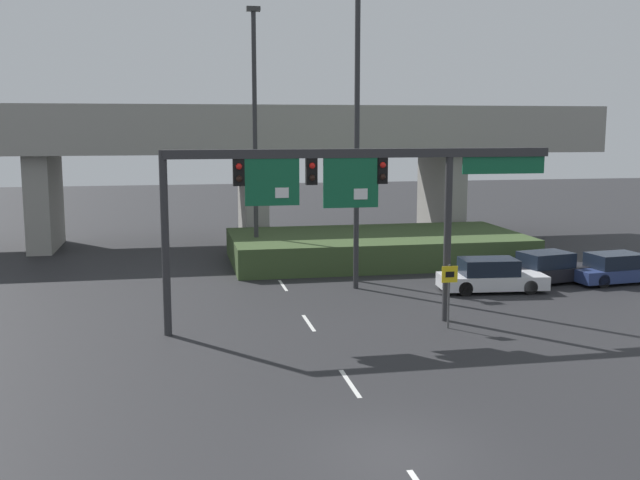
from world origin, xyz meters
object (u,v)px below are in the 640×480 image
speed_limit_sign (449,287)px  parked_sedan_mid_right (547,268)px  highway_light_pole_far (357,89)px  highway_light_pole_near (255,132)px  parked_sedan_near_right (491,276)px  parked_sedan_far_right (616,269)px  signal_gantry (342,185)px

speed_limit_sign → parked_sedan_mid_right: 10.14m
highway_light_pole_far → highway_light_pole_near: bearing=119.5°
parked_sedan_near_right → parked_sedan_mid_right: 3.63m
highway_light_pole_near → highway_light_pole_far: 7.98m
highway_light_pole_far → parked_sedan_mid_right: (9.19, -0.50, -8.27)m
highway_light_pole_near → highway_light_pole_far: highway_light_pole_far is taller
highway_light_pole_near → highway_light_pole_far: (3.81, -6.75, 1.89)m
speed_limit_sign → parked_sedan_far_right: 12.34m
highway_light_pole_near → parked_sedan_far_right: highway_light_pole_near is taller
speed_limit_sign → highway_light_pole_near: size_ratio=0.18×
parked_sedan_mid_right → highway_light_pole_far: bearing=165.7°
highway_light_pole_far → parked_sedan_far_right: highway_light_pole_far is taller
highway_light_pole_near → parked_sedan_near_right: bearing=-41.5°
signal_gantry → highway_light_pole_far: 7.55m
speed_limit_sign → highway_light_pole_far: size_ratio=0.14×
speed_limit_sign → signal_gantry: bearing=164.7°
speed_limit_sign → parked_sedan_near_right: (4.08, 5.52, -0.86)m
signal_gantry → speed_limit_sign: (3.80, -1.04, -3.68)m
highway_light_pole_near → parked_sedan_mid_right: bearing=-29.1°
speed_limit_sign → parked_sedan_mid_right: bearing=42.2°
speed_limit_sign → highway_light_pole_near: bearing=111.5°
signal_gantry → parked_sedan_mid_right: bearing=27.0°
parked_sedan_near_right → highway_light_pole_far: bearing=168.4°
signal_gantry → parked_sedan_mid_right: size_ratio=3.12×
highway_light_pole_near → parked_sedan_mid_right: 16.19m
signal_gantry → highway_light_pole_near: bearing=97.6°
parked_sedan_mid_right → parked_sedan_far_right: size_ratio=0.98×
speed_limit_sign → highway_light_pole_near: highway_light_pole_near is taller
highway_light_pole_far → parked_sedan_near_right: 10.24m
highway_light_pole_far → parked_sedan_mid_right: 12.37m
parked_sedan_mid_right → parked_sedan_far_right: (3.19, -0.65, -0.02)m
highway_light_pole_near → parked_sedan_far_right: 19.12m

